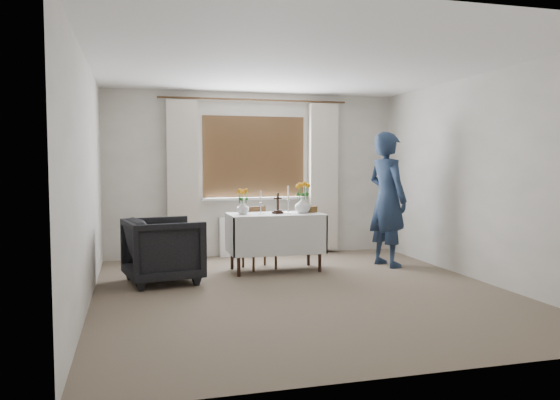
{
  "coord_description": "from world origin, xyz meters",
  "views": [
    {
      "loc": [
        -1.8,
        -5.74,
        1.44
      ],
      "look_at": [
        0.01,
        1.0,
        0.95
      ],
      "focal_mm": 35.0,
      "sensor_mm": 36.0,
      "label": 1
    }
  ],
  "objects_px": {
    "armchair": "(163,250)",
    "flower_vase_left": "(243,208)",
    "person": "(387,199)",
    "altar_table": "(275,242)",
    "wooden_chair": "(259,238)",
    "wooden_cross": "(278,203)",
    "flower_vase_right": "(303,205)"
  },
  "relations": [
    {
      "from": "armchair",
      "to": "flower_vase_left",
      "type": "height_order",
      "value": "flower_vase_left"
    },
    {
      "from": "person",
      "to": "flower_vase_left",
      "type": "bearing_deg",
      "value": 72.33
    },
    {
      "from": "armchair",
      "to": "flower_vase_left",
      "type": "relative_size",
      "value": 4.95
    },
    {
      "from": "altar_table",
      "to": "flower_vase_left",
      "type": "height_order",
      "value": "flower_vase_left"
    },
    {
      "from": "wooden_chair",
      "to": "person",
      "type": "height_order",
      "value": "person"
    },
    {
      "from": "wooden_cross",
      "to": "armchair",
      "type": "bearing_deg",
      "value": 168.91
    },
    {
      "from": "armchair",
      "to": "person",
      "type": "xyz_separation_m",
      "value": [
        3.05,
        0.27,
        0.54
      ]
    },
    {
      "from": "armchair",
      "to": "person",
      "type": "height_order",
      "value": "person"
    },
    {
      "from": "altar_table",
      "to": "person",
      "type": "xyz_separation_m",
      "value": [
        1.58,
        -0.07,
        0.55
      ]
    },
    {
      "from": "wooden_cross",
      "to": "flower_vase_right",
      "type": "height_order",
      "value": "wooden_cross"
    },
    {
      "from": "wooden_chair",
      "to": "flower_vase_left",
      "type": "relative_size",
      "value": 4.85
    },
    {
      "from": "wooden_chair",
      "to": "flower_vase_left",
      "type": "xyz_separation_m",
      "value": [
        -0.26,
        -0.18,
        0.43
      ]
    },
    {
      "from": "armchair",
      "to": "wooden_cross",
      "type": "distance_m",
      "value": 1.62
    },
    {
      "from": "altar_table",
      "to": "wooden_chair",
      "type": "height_order",
      "value": "wooden_chair"
    },
    {
      "from": "flower_vase_right",
      "to": "altar_table",
      "type": "bearing_deg",
      "value": 175.07
    },
    {
      "from": "altar_table",
      "to": "armchair",
      "type": "bearing_deg",
      "value": -166.95
    },
    {
      "from": "armchair",
      "to": "wooden_cross",
      "type": "height_order",
      "value": "wooden_cross"
    },
    {
      "from": "person",
      "to": "wooden_cross",
      "type": "distance_m",
      "value": 1.55
    },
    {
      "from": "wooden_chair",
      "to": "wooden_cross",
      "type": "distance_m",
      "value": 0.56
    },
    {
      "from": "altar_table",
      "to": "person",
      "type": "bearing_deg",
      "value": -2.54
    },
    {
      "from": "person",
      "to": "flower_vase_right",
      "type": "distance_m",
      "value": 1.22
    },
    {
      "from": "wooden_cross",
      "to": "flower_vase_left",
      "type": "bearing_deg",
      "value": 151.61
    },
    {
      "from": "altar_table",
      "to": "flower_vase_left",
      "type": "xyz_separation_m",
      "value": [
        -0.43,
        0.02,
        0.47
      ]
    },
    {
      "from": "person",
      "to": "wooden_cross",
      "type": "bearing_deg",
      "value": 73.09
    },
    {
      "from": "altar_table",
      "to": "wooden_chair",
      "type": "xyz_separation_m",
      "value": [
        -0.17,
        0.21,
        0.04
      ]
    },
    {
      "from": "flower_vase_left",
      "to": "flower_vase_right",
      "type": "relative_size",
      "value": 0.79
    },
    {
      "from": "wooden_chair",
      "to": "flower_vase_right",
      "type": "height_order",
      "value": "flower_vase_right"
    },
    {
      "from": "person",
      "to": "flower_vase_right",
      "type": "height_order",
      "value": "person"
    },
    {
      "from": "wooden_cross",
      "to": "wooden_chair",
      "type": "bearing_deg",
      "value": 108.44
    },
    {
      "from": "armchair",
      "to": "flower_vase_right",
      "type": "height_order",
      "value": "flower_vase_right"
    },
    {
      "from": "altar_table",
      "to": "person",
      "type": "distance_m",
      "value": 1.67
    },
    {
      "from": "person",
      "to": "altar_table",
      "type": "bearing_deg",
      "value": 72.43
    }
  ]
}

